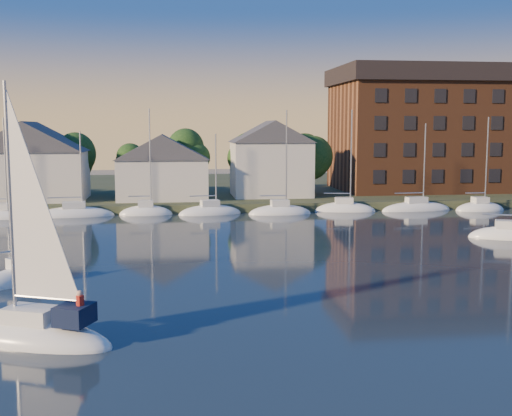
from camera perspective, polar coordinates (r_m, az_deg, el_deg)
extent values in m
plane|color=black|center=(26.21, 3.84, -15.04)|extent=(260.00, 260.00, 0.00)
cube|color=#333D23|center=(99.40, -4.67, 1.43)|extent=(160.00, 50.00, 2.00)
cube|color=brown|center=(76.58, -3.81, -0.28)|extent=(120.00, 3.00, 1.00)
cube|color=silver|center=(83.77, -19.32, 2.73)|extent=(13.00, 9.00, 6.00)
cube|color=silver|center=(81.04, -8.30, 2.56)|extent=(11.00, 8.00, 5.00)
cube|color=silver|center=(83.95, 1.32, 3.48)|extent=(10.00, 8.00, 7.00)
cube|color=brown|center=(96.92, 16.22, 6.06)|extent=(30.00, 16.00, 15.00)
cube|color=black|center=(97.18, 16.40, 11.19)|extent=(31.00, 17.00, 2.40)
cylinder|color=#382519|center=(89.61, -21.15, 2.11)|extent=(0.50, 0.50, 3.50)
sphere|color=#153714|center=(89.37, -21.27, 4.95)|extent=(5.40, 5.40, 5.40)
cylinder|color=#382519|center=(88.07, -16.08, 2.23)|extent=(0.50, 0.50, 3.50)
sphere|color=#153714|center=(87.82, -16.18, 5.12)|extent=(5.40, 5.40, 5.40)
cylinder|color=#382519|center=(87.23, -10.87, 2.34)|extent=(0.50, 0.50, 3.50)
sphere|color=#153714|center=(86.98, -10.94, 5.26)|extent=(5.40, 5.40, 5.40)
cylinder|color=#382519|center=(87.12, -5.61, 2.43)|extent=(0.50, 0.50, 3.50)
sphere|color=#153714|center=(86.87, -5.65, 5.35)|extent=(5.40, 5.40, 5.40)
cylinder|color=#382519|center=(87.75, -0.38, 2.49)|extent=(0.50, 0.50, 3.50)
sphere|color=#153714|center=(87.50, -0.38, 5.40)|extent=(5.40, 5.40, 5.40)
cylinder|color=#382519|center=(89.09, 4.74, 2.54)|extent=(0.50, 0.50, 3.50)
sphere|color=#153714|center=(88.84, 4.77, 5.40)|extent=(5.40, 5.40, 5.40)
cylinder|color=#382519|center=(91.12, 9.67, 2.57)|extent=(0.50, 0.50, 3.50)
sphere|color=#153714|center=(90.88, 9.73, 5.36)|extent=(5.40, 5.40, 5.40)
cylinder|color=#382519|center=(93.79, 14.35, 2.57)|extent=(0.50, 0.50, 3.50)
sphere|color=#153714|center=(93.55, 14.43, 5.29)|extent=(5.40, 5.40, 5.40)
cylinder|color=#382519|center=(97.04, 18.74, 2.56)|extent=(0.50, 0.50, 3.50)
sphere|color=#153714|center=(96.82, 18.85, 5.19)|extent=(5.40, 5.40, 5.40)
cylinder|color=#A5A8AD|center=(75.18, -21.71, 3.65)|extent=(0.16, 0.16, 10.00)
ellipsoid|color=white|center=(74.30, -16.07, -0.77)|extent=(7.50, 2.40, 2.20)
cube|color=silver|center=(74.13, -16.10, 0.22)|extent=(2.10, 1.32, 0.70)
cylinder|color=#A5A8AD|center=(73.63, -15.65, 3.83)|extent=(0.16, 0.16, 10.00)
cylinder|color=#A5A8AD|center=(74.17, -16.76, 0.86)|extent=(3.15, 0.12, 0.12)
ellipsoid|color=white|center=(73.52, -9.89, -0.68)|extent=(7.50, 2.40, 2.20)
cube|color=silver|center=(73.36, -9.91, 0.33)|extent=(2.10, 1.32, 0.70)
cylinder|color=#A5A8AD|center=(72.93, -9.40, 3.97)|extent=(0.16, 0.16, 10.00)
cylinder|color=#A5A8AD|center=(73.30, -10.57, 0.98)|extent=(3.15, 0.12, 0.12)
ellipsoid|color=white|center=(73.61, -3.66, -0.58)|extent=(7.50, 2.40, 2.20)
cube|color=silver|center=(73.45, -3.67, 0.43)|extent=(2.10, 1.32, 0.70)
cylinder|color=#A5A8AD|center=(73.10, -3.11, 4.06)|extent=(0.16, 0.16, 10.00)
cylinder|color=#A5A8AD|center=(73.30, -4.32, 1.08)|extent=(3.15, 0.12, 0.12)
ellipsoid|color=white|center=(74.57, 2.48, -0.47)|extent=(7.50, 2.40, 2.20)
cube|color=silver|center=(74.40, 2.49, 0.52)|extent=(2.10, 1.32, 0.70)
cylinder|color=#A5A8AD|center=(74.15, 3.08, 4.10)|extent=(0.16, 0.16, 10.00)
cylinder|color=#A5A8AD|center=(74.17, 1.87, 1.17)|extent=(3.15, 0.12, 0.12)
ellipsoid|color=white|center=(76.35, 8.41, -0.36)|extent=(7.50, 2.40, 2.20)
cube|color=silver|center=(76.19, 8.43, 0.61)|extent=(2.10, 1.32, 0.70)
cylinder|color=#A5A8AD|center=(76.02, 9.04, 4.10)|extent=(0.16, 0.16, 10.00)
cylinder|color=#A5A8AD|center=(75.88, 7.84, 1.24)|extent=(3.15, 0.12, 0.12)
ellipsoid|color=white|center=(78.91, 14.00, -0.25)|extent=(7.50, 2.40, 2.20)
cube|color=silver|center=(78.76, 14.03, 0.68)|extent=(2.10, 1.32, 0.70)
cylinder|color=#A5A8AD|center=(78.67, 14.65, 4.06)|extent=(0.16, 0.16, 10.00)
cylinder|color=#A5A8AD|center=(78.37, 13.49, 1.29)|extent=(3.15, 0.12, 0.12)
ellipsoid|color=white|center=(82.17, 19.20, -0.15)|extent=(7.50, 2.40, 2.20)
cube|color=silver|center=(82.03, 19.24, 0.75)|extent=(2.10, 1.32, 0.70)
cylinder|color=#A5A8AD|center=(82.01, 19.84, 3.98)|extent=(0.16, 0.16, 10.00)
cylinder|color=#A5A8AD|center=(81.57, 18.75, 1.33)|extent=(3.15, 0.12, 0.12)
ellipsoid|color=white|center=(32.20, -19.30, -11.16)|extent=(8.65, 5.76, 2.20)
cube|color=silver|center=(31.82, -19.40, -8.93)|extent=(2.71, 2.27, 0.70)
cylinder|color=#A5A8AD|center=(31.32, -21.02, 0.40)|extent=(0.16, 0.16, 11.04)
cylinder|color=#A5A8AD|center=(31.09, -18.08, -7.63)|extent=(3.23, 1.50, 0.12)
cube|color=black|center=(30.52, -15.82, -9.09)|extent=(1.92, 2.03, 0.90)
ellipsoid|color=white|center=(44.12, -19.97, -6.24)|extent=(5.86, 5.73, 2.20)
cube|color=silver|center=(43.85, -20.04, -4.59)|extent=(2.02, 2.00, 0.70)
cylinder|color=#A5A8AD|center=(43.60, -19.56, 0.19)|extent=(0.16, 0.16, 7.94)
cylinder|color=#A5A8AD|center=(43.35, -20.86, -3.61)|extent=(1.96, 1.88, 0.12)
ellipsoid|color=white|center=(61.74, 21.30, -2.56)|extent=(6.78, 4.44, 2.20)
cube|color=silver|center=(61.55, 21.35, -1.36)|extent=(2.12, 1.79, 0.70)
cylinder|color=#A5A8AD|center=(61.35, 20.73, -0.56)|extent=(2.55, 1.13, 0.12)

